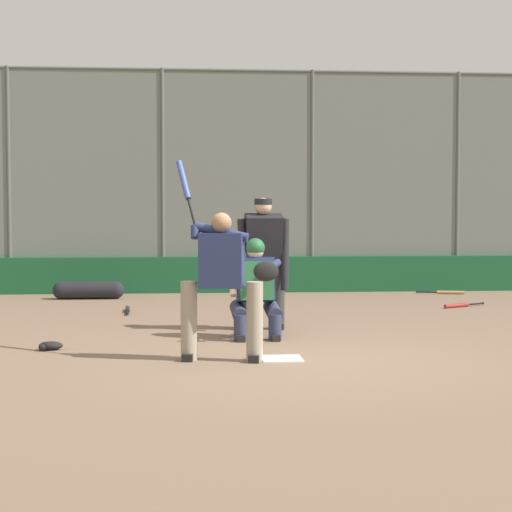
% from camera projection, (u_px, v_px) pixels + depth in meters
% --- Properties ---
extents(ground_plane, '(160.00, 160.00, 0.00)m').
position_uv_depth(ground_plane, '(282.00, 359.00, 9.11)').
color(ground_plane, '#7A604C').
extents(home_plate_marker, '(0.43, 0.43, 0.01)m').
position_uv_depth(home_plate_marker, '(282.00, 359.00, 9.11)').
color(home_plate_marker, white).
rests_on(home_plate_marker, ground_plane).
extents(backstop_fence, '(14.62, 0.08, 4.32)m').
position_uv_depth(backstop_fence, '(238.00, 177.00, 16.57)').
color(backstop_fence, '#515651').
rests_on(backstop_fence, ground_plane).
extents(padding_wall, '(14.24, 0.18, 0.70)m').
position_uv_depth(padding_wall, '(238.00, 275.00, 16.57)').
color(padding_wall, '#19512D').
rests_on(padding_wall, ground_plane).
extents(bleachers_beyond, '(10.17, 1.95, 1.16)m').
position_uv_depth(bleachers_beyond, '(292.00, 265.00, 18.91)').
color(bleachers_beyond, slate).
rests_on(bleachers_beyond, ground_plane).
extents(batter_at_plate, '(0.92, 0.76, 2.13)m').
position_uv_depth(batter_at_plate, '(221.00, 280.00, 8.97)').
color(batter_at_plate, gray).
rests_on(batter_at_plate, ground_plane).
extents(catcher_behind_plate, '(0.66, 0.76, 1.24)m').
position_uv_depth(catcher_behind_plate, '(256.00, 287.00, 10.54)').
color(catcher_behind_plate, '#2D334C').
rests_on(catcher_behind_plate, ground_plane).
extents(umpire_home, '(0.71, 0.46, 1.75)m').
position_uv_depth(umpire_home, '(263.00, 259.00, 11.30)').
color(umpire_home, '#333333').
rests_on(umpire_home, ground_plane).
extents(spare_bat_near_backstop, '(0.82, 0.49, 0.07)m').
position_uv_depth(spare_bat_near_backstop, '(459.00, 305.00, 14.01)').
color(spare_bat_near_backstop, black).
rests_on(spare_bat_near_backstop, ground_plane).
extents(spare_bat_by_padding, '(0.88, 0.28, 0.07)m').
position_uv_depth(spare_bat_by_padding, '(447.00, 292.00, 16.24)').
color(spare_bat_by_padding, black).
rests_on(spare_bat_by_padding, ground_plane).
extents(spare_bat_third_base_side, '(0.11, 0.85, 0.07)m').
position_uv_depth(spare_bat_third_base_side, '(128.00, 310.00, 13.38)').
color(spare_bat_third_base_side, black).
rests_on(spare_bat_third_base_side, ground_plane).
extents(fielding_glove_on_dirt, '(0.27, 0.21, 0.10)m').
position_uv_depth(fielding_glove_on_dirt, '(50.00, 346.00, 9.70)').
color(fielding_glove_on_dirt, black).
rests_on(fielding_glove_on_dirt, ground_plane).
extents(equipment_bag_dugout_side, '(1.28, 0.32, 0.32)m').
position_uv_depth(equipment_bag_dugout_side, '(89.00, 290.00, 15.34)').
color(equipment_bag_dugout_side, black).
rests_on(equipment_bag_dugout_side, ground_plane).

